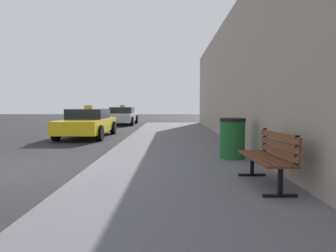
{
  "coord_description": "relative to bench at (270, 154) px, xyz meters",
  "views": [
    {
      "loc": [
        3.77,
        -6.73,
        1.48
      ],
      "look_at": [
        3.69,
        1.2,
        0.93
      ],
      "focal_mm": 33.36,
      "sensor_mm": 36.0,
      "label": 1
    }
  ],
  "objects": [
    {
      "name": "ground_plane",
      "position": [
        -5.39,
        1.66,
        -0.66
      ],
      "size": [
        80.0,
        80.0,
        0.0
      ],
      "primitive_type": "plane",
      "color": "#232326"
    },
    {
      "name": "building_wall",
      "position": [
        0.81,
        1.66,
        1.72
      ],
      "size": [
        0.7,
        32.0,
        4.77
      ],
      "primitive_type": "cube",
      "color": "gray",
      "rests_on": "ground_plane"
    },
    {
      "name": "car_yellow",
      "position": [
        -5.39,
        8.93,
        -0.01
      ],
      "size": [
        2.0,
        4.56,
        1.43
      ],
      "rotation": [
        0.0,
        0.0,
        3.14
      ],
      "color": "yellow",
      "rests_on": "ground_plane"
    },
    {
      "name": "bench",
      "position": [
        0.0,
        0.0,
        0.0
      ],
      "size": [
        0.57,
        1.59,
        0.89
      ],
      "rotation": [
        0.0,
        0.0,
        0.04
      ],
      "color": "brown",
      "rests_on": "sidewalk"
    },
    {
      "name": "car_silver",
      "position": [
        -5.22,
        17.75,
        -0.01
      ],
      "size": [
        2.01,
        4.43,
        1.43
      ],
      "rotation": [
        0.0,
        0.0,
        3.14
      ],
      "color": "#B7B7BF",
      "rests_on": "ground_plane"
    },
    {
      "name": "trash_bin",
      "position": [
        -0.12,
        2.55,
        -0.01
      ],
      "size": [
        0.64,
        0.64,
        0.99
      ],
      "color": "#195926",
      "rests_on": "sidewalk"
    },
    {
      "name": "sidewalk",
      "position": [
        -1.39,
        1.66,
        -0.58
      ],
      "size": [
        4.0,
        32.0,
        0.15
      ],
      "primitive_type": "cube",
      "color": "#5B5B60",
      "rests_on": "ground_plane"
    }
  ]
}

